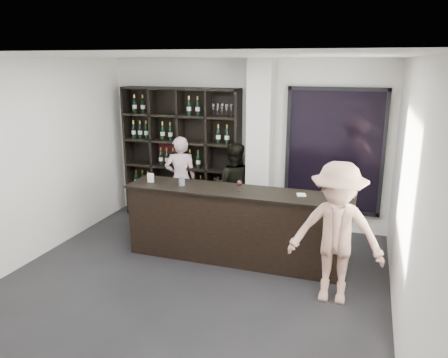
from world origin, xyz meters
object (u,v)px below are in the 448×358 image
(tasting_counter, at_px, (236,225))
(taster_black, at_px, (233,185))
(taster_pink, at_px, (181,179))
(customer, at_px, (336,234))
(wine_shelf, at_px, (181,154))

(tasting_counter, xyz_separation_m, taster_black, (-0.45, 1.30, 0.21))
(taster_pink, xyz_separation_m, customer, (2.90, -2.00, 0.09))
(taster_pink, bearing_deg, customer, 123.90)
(tasting_counter, height_order, taster_pink, taster_pink)
(taster_black, bearing_deg, wine_shelf, -18.35)
(wine_shelf, xyz_separation_m, taster_black, (1.05, -0.17, -0.45))
(tasting_counter, bearing_deg, customer, -25.47)
(customer, bearing_deg, tasting_counter, 155.25)
(taster_black, xyz_separation_m, customer, (1.90, -2.00, 0.12))
(tasting_counter, relative_size, customer, 1.87)
(customer, bearing_deg, wine_shelf, 144.75)
(tasting_counter, relative_size, taster_pink, 2.09)
(taster_pink, bearing_deg, tasting_counter, 116.61)
(tasting_counter, distance_m, taster_black, 1.39)
(customer, bearing_deg, taster_pink, 146.43)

